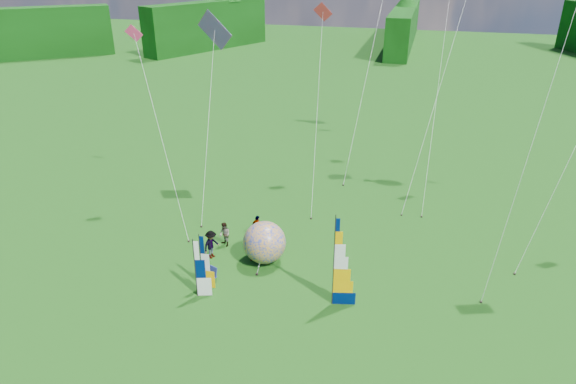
% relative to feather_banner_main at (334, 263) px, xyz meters
% --- Properties ---
extents(ground, '(220.00, 220.00, 0.00)m').
position_rel_feather_banner_main_xyz_m(ground, '(-1.86, -2.38, -2.58)').
color(ground, '#285F19').
rests_on(ground, ground).
extents(treeline_ring, '(210.00, 210.00, 8.00)m').
position_rel_feather_banner_main_xyz_m(treeline_ring, '(-1.86, -2.38, 1.42)').
color(treeline_ring, '#0E4C0F').
rests_on(treeline_ring, ground).
extents(feather_banner_main, '(1.38, 0.40, 5.17)m').
position_rel_feather_banner_main_xyz_m(feather_banner_main, '(0.00, 0.00, 0.00)').
color(feather_banner_main, '#02144C').
rests_on(feather_banner_main, ground).
extents(side_banner_left, '(0.92, 0.17, 3.27)m').
position_rel_feather_banner_main_xyz_m(side_banner_left, '(-7.25, -0.37, -0.95)').
color(side_banner_left, '#E7A400').
rests_on(side_banner_left, ground).
extents(side_banner_far, '(1.00, 0.38, 3.43)m').
position_rel_feather_banner_main_xyz_m(side_banner_far, '(-7.21, -1.20, -0.87)').
color(side_banner_far, white).
rests_on(side_banner_far, ground).
extents(bol_inflatable, '(2.59, 2.59, 2.57)m').
position_rel_feather_banner_main_xyz_m(bol_inflatable, '(-4.71, 3.07, -1.30)').
color(bol_inflatable, '#0D2BA8').
rests_on(bol_inflatable, ground).
extents(spectator_a, '(0.56, 0.39, 1.50)m').
position_rel_feather_banner_main_xyz_m(spectator_a, '(-5.37, 2.89, -1.83)').
color(spectator_a, '#66594C').
rests_on(spectator_a, ground).
extents(spectator_b, '(0.85, 0.78, 1.60)m').
position_rel_feather_banner_main_xyz_m(spectator_b, '(-7.68, 4.11, -1.78)').
color(spectator_b, '#66594C').
rests_on(spectator_b, ground).
extents(spectator_c, '(0.81, 1.26, 1.82)m').
position_rel_feather_banner_main_xyz_m(spectator_c, '(-7.95, 2.60, -1.67)').
color(spectator_c, '#66594C').
rests_on(spectator_c, ground).
extents(spectator_d, '(1.06, 0.75, 1.67)m').
position_rel_feather_banner_main_xyz_m(spectator_d, '(-5.93, 5.47, -1.75)').
color(spectator_d, '#66594C').
rests_on(spectator_d, ground).
extents(camp_chair, '(0.76, 0.76, 1.01)m').
position_rel_feather_banner_main_xyz_m(camp_chair, '(-6.95, 0.02, -2.08)').
color(camp_chair, navy).
rests_on(camp_chair, ground).
extents(kite_whale, '(4.02, 14.37, 17.88)m').
position_rel_feather_banner_main_xyz_m(kite_whale, '(4.43, 16.96, 6.36)').
color(kite_whale, black).
rests_on(kite_whale, ground).
extents(kite_rainbow_delta, '(10.19, 14.92, 14.26)m').
position_rel_feather_banner_main_xyz_m(kite_rainbow_delta, '(-11.03, 10.20, 4.54)').
color(kite_rainbow_delta, '#FC3159').
rests_on(kite_rainbow_delta, ground).
extents(kite_parafoil, '(7.99, 10.21, 19.37)m').
position_rel_feather_banner_main_xyz_m(kite_parafoil, '(9.16, 5.03, 7.10)').
color(kite_parafoil, red).
rests_on(kite_parafoil, ground).
extents(small_kite_red, '(4.36, 11.62, 14.05)m').
position_rel_feather_banner_main_xyz_m(small_kite_red, '(-3.88, 13.53, 4.44)').
color(small_kite_red, red).
rests_on(small_kite_red, ground).
extents(small_kite_orange, '(9.98, 12.87, 17.67)m').
position_rel_feather_banner_main_xyz_m(small_kite_orange, '(4.51, 15.67, 6.25)').
color(small_kite_orange, orange).
rests_on(small_kite_orange, ground).
extents(small_kite_yellow, '(8.05, 9.37, 13.41)m').
position_rel_feather_banner_main_xyz_m(small_kite_yellow, '(11.90, 8.46, 4.12)').
color(small_kite_yellow, '#EBA400').
rests_on(small_kite_yellow, ground).
extents(small_kite_pink, '(8.96, 8.97, 13.06)m').
position_rel_feather_banner_main_xyz_m(small_kite_pink, '(-12.84, 6.64, 3.95)').
color(small_kite_pink, '#FE3675').
rests_on(small_kite_pink, ground).
extents(small_kite_green, '(5.97, 12.96, 15.71)m').
position_rel_feather_banner_main_xyz_m(small_kite_green, '(-1.30, 20.31, 5.27)').
color(small_kite_green, green).
rests_on(small_kite_green, ground).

